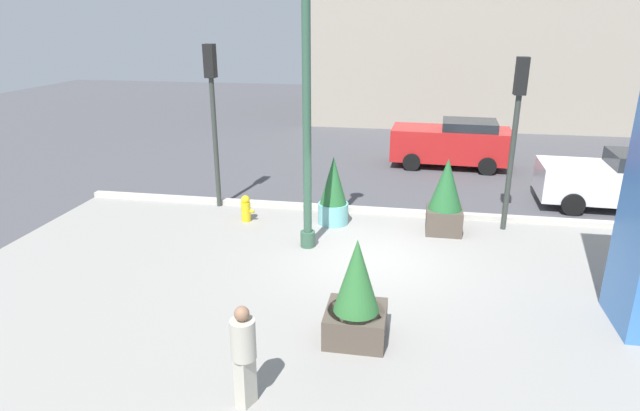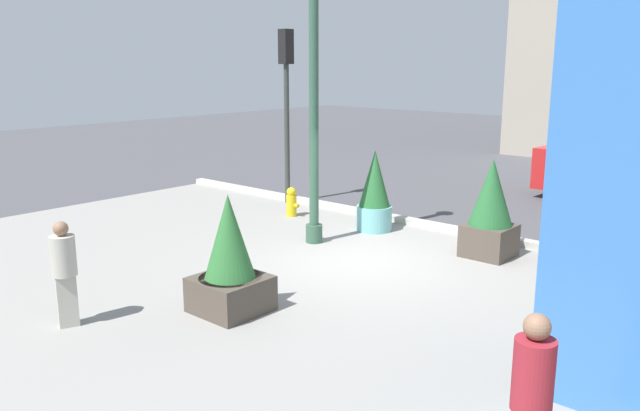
% 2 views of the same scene
% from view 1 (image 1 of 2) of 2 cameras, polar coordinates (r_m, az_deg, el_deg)
% --- Properties ---
extents(ground_plane, '(60.00, 60.00, 0.00)m').
position_cam_1_polar(ground_plane, '(16.33, 6.84, 0.17)').
color(ground_plane, '#47474C').
extents(plaza_pavement, '(18.00, 10.00, 0.02)m').
position_cam_1_polar(plaza_pavement, '(10.85, 4.77, -10.11)').
color(plaza_pavement, gray).
rests_on(plaza_pavement, ground_plane).
extents(curb_strip, '(18.00, 0.24, 0.16)m').
position_cam_1_polar(curb_strip, '(15.48, 6.64, -0.60)').
color(curb_strip, '#B7B2A8').
rests_on(curb_strip, ground_plane).
extents(lamp_post, '(0.44, 0.44, 6.39)m').
position_cam_1_polar(lamp_post, '(12.31, -1.41, 8.98)').
color(lamp_post, '#335642').
rests_on(lamp_post, ground_plane).
extents(potted_plant_by_pillar, '(0.82, 0.82, 1.88)m').
position_cam_1_polar(potted_plant_by_pillar, '(14.40, 1.44, 1.34)').
color(potted_plant_by_pillar, '#6BB2B2').
rests_on(potted_plant_by_pillar, ground_plane).
extents(potted_plant_mid_plaza, '(1.04, 1.04, 1.89)m').
position_cam_1_polar(potted_plant_mid_plaza, '(9.30, 3.89, -9.68)').
color(potted_plant_mid_plaza, '#4C4238').
rests_on(potted_plant_mid_plaza, ground_plane).
extents(potted_plant_near_right, '(0.91, 0.91, 1.99)m').
position_cam_1_polar(potted_plant_near_right, '(14.14, 13.24, 0.87)').
color(potted_plant_near_right, '#4C4238').
rests_on(potted_plant_near_right, ground_plane).
extents(fire_hydrant, '(0.36, 0.26, 0.75)m').
position_cam_1_polar(fire_hydrant, '(14.85, -7.89, -0.33)').
color(fire_hydrant, gold).
rests_on(fire_hydrant, ground_plane).
extents(traffic_light_far_side, '(0.28, 0.42, 4.45)m').
position_cam_1_polar(traffic_light_far_side, '(14.33, 20.20, 8.87)').
color(traffic_light_far_side, '#333833').
rests_on(traffic_light_far_side, ground_plane).
extents(traffic_light_corner, '(0.28, 0.42, 4.67)m').
position_cam_1_polar(traffic_light_corner, '(15.59, -11.37, 10.96)').
color(traffic_light_corner, '#333833').
rests_on(traffic_light_corner, ground_plane).
extents(car_intersection, '(4.50, 2.20, 1.68)m').
position_cam_1_polar(car_intersection, '(17.93, 29.52, 2.34)').
color(car_intersection, silver).
rests_on(car_intersection, ground_plane).
extents(car_curb_west, '(4.41, 2.24, 1.76)m').
position_cam_1_polar(car_curb_west, '(20.80, 13.86, 6.52)').
color(car_curb_west, red).
rests_on(car_curb_west, ground_plane).
extents(pedestrian_on_sidewalk, '(0.47, 0.47, 1.61)m').
position_cam_1_polar(pedestrian_on_sidewalk, '(7.87, -8.12, -15.16)').
color(pedestrian_on_sidewalk, '#B2AD9E').
rests_on(pedestrian_on_sidewalk, ground_plane).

